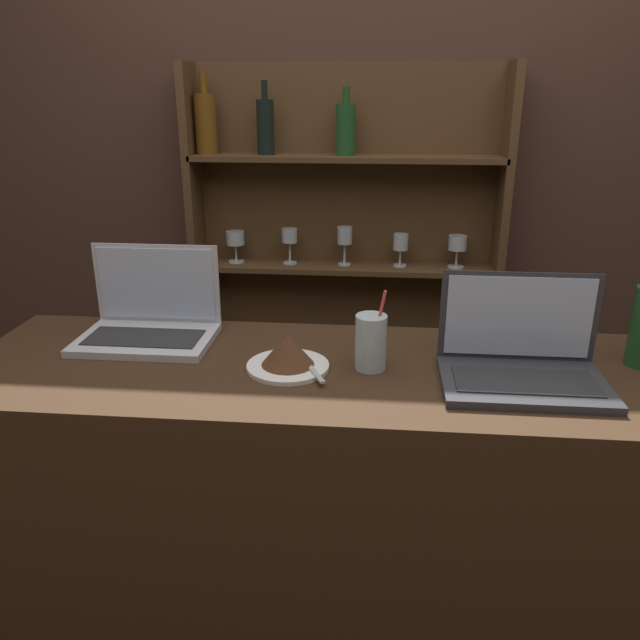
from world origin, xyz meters
The scene contains 7 objects.
bar_counter centered at (0.00, 0.27, 0.49)m, with size 1.76×0.53×0.98m.
back_wall centered at (0.00, 1.47, 1.35)m, with size 7.00×0.06×2.70m.
back_shelf centered at (-0.09, 1.39, 0.88)m, with size 1.19×0.18×1.66m.
laptop_near centered at (-0.50, 0.40, 1.03)m, with size 0.32×0.22×0.22m.
laptop_far centered at (0.36, 0.24, 1.03)m, with size 0.34×0.22×0.22m.
cake_plate centered at (-0.14, 0.25, 1.02)m, with size 0.18×0.18×0.08m.
water_glass centered at (0.05, 0.27, 1.04)m, with size 0.07×0.07×0.18m.
Camera 1 is at (0.05, -1.00, 1.56)m, focal length 35.00 mm.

